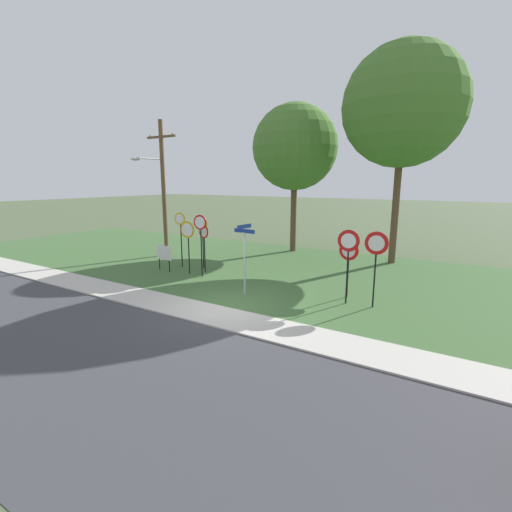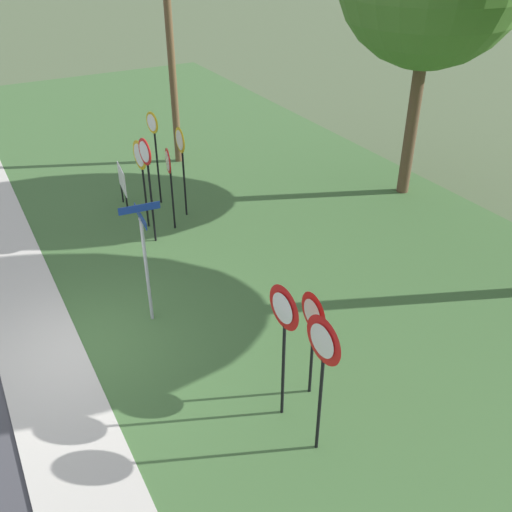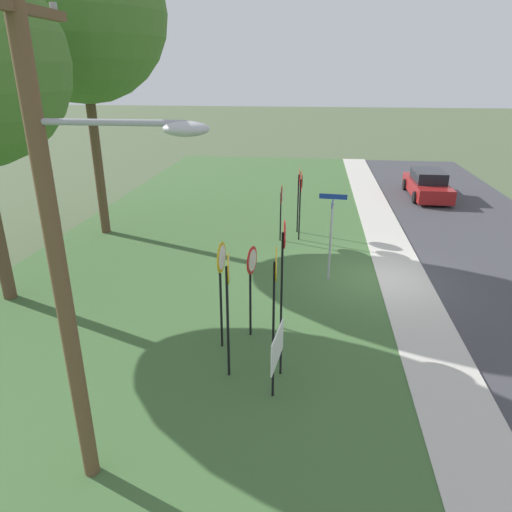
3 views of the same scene
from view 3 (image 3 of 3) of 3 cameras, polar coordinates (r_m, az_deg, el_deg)
name	(u,v)px [view 3 (image 3 of 3)]	position (r m, az deg, el deg)	size (l,w,h in m)	color
ground_plane	(377,279)	(15.29, 14.55, -2.76)	(160.00, 160.00, 0.00)	#4C5B3D
sidewalk_strip	(403,280)	(15.41, 17.51, -2.76)	(44.00, 1.60, 0.06)	#BCB7AD
grass_median	(192,270)	(15.61, -7.80, -1.65)	(44.00, 12.00, 0.04)	#3D6033
stop_sign_near_left	(228,292)	(9.37, -3.40, -4.41)	(0.60, 0.13, 2.78)	black
stop_sign_near_right	(276,276)	(10.45, 2.40, -2.44)	(0.78, 0.11, 2.49)	black
stop_sign_far_left	(251,273)	(10.98, -0.56, -2.06)	(0.66, 0.15, 2.32)	black
stop_sign_far_center	(221,273)	(10.46, -4.25, -2.07)	(0.69, 0.11, 2.61)	black
stop_sign_far_right	(283,253)	(11.16, 3.37, 0.40)	(0.67, 0.11, 2.84)	black
yield_sign_near_left	(282,200)	(17.64, 3.16, 6.84)	(0.74, 0.10, 2.17)	black
yield_sign_near_right	(299,183)	(18.61, 5.32, 8.81)	(0.79, 0.11, 2.67)	black
yield_sign_far_left	(301,189)	(17.71, 5.54, 8.15)	(0.77, 0.12, 2.67)	black
street_name_post	(331,230)	(14.29, 9.14, 3.20)	(0.96, 0.81, 2.73)	#9EA0A8
utility_pole	(64,228)	(6.58, -22.38, 3.12)	(2.10, 2.27, 7.64)	brown
notice_board	(277,350)	(9.64, 2.61, -11.33)	(1.09, 0.17, 1.25)	black
oak_tree_right	(79,13)	(19.18, -20.71, 25.90)	(6.02, 6.02, 10.97)	brown
parked_sedan_distant	(427,185)	(26.22, 20.14, 8.16)	(4.67, 1.90, 1.39)	maroon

